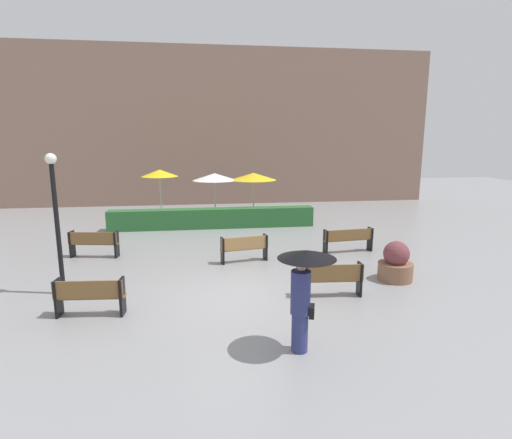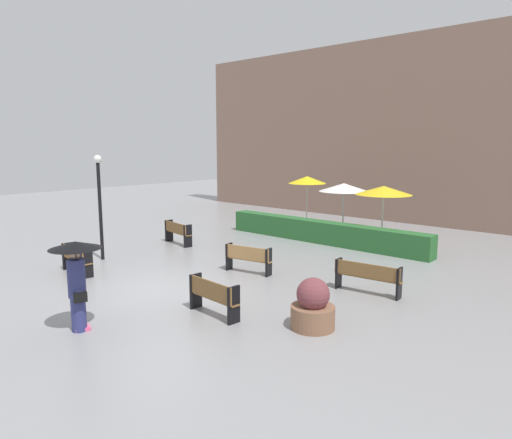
{
  "view_description": "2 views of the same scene",
  "coord_description": "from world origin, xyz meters",
  "px_view_note": "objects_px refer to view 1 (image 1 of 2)",
  "views": [
    {
      "loc": [
        -0.74,
        -10.12,
        4.07
      ],
      "look_at": [
        1.04,
        2.79,
        1.47
      ],
      "focal_mm": 28.38,
      "sensor_mm": 36.0,
      "label": 1
    },
    {
      "loc": [
        10.58,
        -7.75,
        4.09
      ],
      "look_at": [
        -0.76,
        4.87,
        1.35
      ],
      "focal_mm": 32.79,
      "sensor_mm": 36.0,
      "label": 2
    }
  ],
  "objects_px": {
    "bench_far_left": "(94,242)",
    "planter_pot": "(396,264)",
    "pedestrian_with_umbrella": "(303,283)",
    "bench_far_right": "(349,238)",
    "patio_umbrella_yellow": "(160,173)",
    "patio_umbrella_yellow_far": "(253,177)",
    "lamp_post": "(56,209)",
    "bench_mid_center": "(244,247)",
    "patio_umbrella_white": "(215,177)",
    "bench_near_right": "(333,277)",
    "bench_near_left": "(90,295)"
  },
  "relations": [
    {
      "from": "bench_mid_center",
      "to": "lamp_post",
      "type": "bearing_deg",
      "value": -157.04
    },
    {
      "from": "bench_mid_center",
      "to": "patio_umbrella_yellow_far",
      "type": "xyz_separation_m",
      "value": [
        1.2,
        6.77,
        1.73
      ]
    },
    {
      "from": "bench_near_left",
      "to": "bench_mid_center",
      "type": "xyz_separation_m",
      "value": [
        4.02,
        3.72,
        0.0
      ]
    },
    {
      "from": "bench_far_left",
      "to": "patio_umbrella_yellow",
      "type": "bearing_deg",
      "value": 75.7
    },
    {
      "from": "bench_mid_center",
      "to": "planter_pot",
      "type": "bearing_deg",
      "value": -29.39
    },
    {
      "from": "bench_far_right",
      "to": "patio_umbrella_yellow_far",
      "type": "distance_m",
      "value": 6.89
    },
    {
      "from": "bench_far_right",
      "to": "planter_pot",
      "type": "height_order",
      "value": "planter_pot"
    },
    {
      "from": "pedestrian_with_umbrella",
      "to": "bench_far_right",
      "type": "bearing_deg",
      "value": 62.77
    },
    {
      "from": "bench_mid_center",
      "to": "pedestrian_with_umbrella",
      "type": "distance_m",
      "value": 6.04
    },
    {
      "from": "bench_far_right",
      "to": "patio_umbrella_white",
      "type": "distance_m",
      "value": 7.91
    },
    {
      "from": "bench_near_right",
      "to": "patio_umbrella_yellow",
      "type": "height_order",
      "value": "patio_umbrella_yellow"
    },
    {
      "from": "bench_near_right",
      "to": "bench_far_left",
      "type": "height_order",
      "value": "bench_far_left"
    },
    {
      "from": "bench_far_left",
      "to": "planter_pot",
      "type": "height_order",
      "value": "planter_pot"
    },
    {
      "from": "bench_mid_center",
      "to": "bench_far_left",
      "type": "height_order",
      "value": "bench_far_left"
    },
    {
      "from": "planter_pot",
      "to": "patio_umbrella_yellow",
      "type": "height_order",
      "value": "patio_umbrella_yellow"
    },
    {
      "from": "bench_far_right",
      "to": "patio_umbrella_yellow",
      "type": "relative_size",
      "value": 0.75
    },
    {
      "from": "lamp_post",
      "to": "patio_umbrella_yellow_far",
      "type": "distance_m",
      "value": 10.94
    },
    {
      "from": "bench_far_left",
      "to": "planter_pot",
      "type": "bearing_deg",
      "value": -21.17
    },
    {
      "from": "bench_near_right",
      "to": "bench_mid_center",
      "type": "height_order",
      "value": "bench_near_right"
    },
    {
      "from": "bench_far_left",
      "to": "planter_pot",
      "type": "distance_m",
      "value": 10.0
    },
    {
      "from": "planter_pot",
      "to": "lamp_post",
      "type": "distance_m",
      "value": 9.47
    },
    {
      "from": "bench_far_left",
      "to": "patio_umbrella_white",
      "type": "height_order",
      "value": "patio_umbrella_white"
    },
    {
      "from": "planter_pot",
      "to": "pedestrian_with_umbrella",
      "type": "bearing_deg",
      "value": -135.88
    },
    {
      "from": "bench_mid_center",
      "to": "lamp_post",
      "type": "height_order",
      "value": "lamp_post"
    },
    {
      "from": "bench_near_right",
      "to": "lamp_post",
      "type": "bearing_deg",
      "value": 170.59
    },
    {
      "from": "lamp_post",
      "to": "patio_umbrella_yellow",
      "type": "height_order",
      "value": "lamp_post"
    },
    {
      "from": "planter_pot",
      "to": "bench_near_right",
      "type": "bearing_deg",
      "value": -156.3
    },
    {
      "from": "planter_pot",
      "to": "patio_umbrella_yellow",
      "type": "relative_size",
      "value": 0.46
    },
    {
      "from": "planter_pot",
      "to": "lamp_post",
      "type": "relative_size",
      "value": 0.31
    },
    {
      "from": "bench_far_left",
      "to": "patio_umbrella_yellow",
      "type": "height_order",
      "value": "patio_umbrella_yellow"
    },
    {
      "from": "planter_pot",
      "to": "bench_near_left",
      "type": "bearing_deg",
      "value": -170.58
    },
    {
      "from": "bench_far_left",
      "to": "patio_umbrella_yellow_far",
      "type": "height_order",
      "value": "patio_umbrella_yellow_far"
    },
    {
      "from": "pedestrian_with_umbrella",
      "to": "lamp_post",
      "type": "distance_m",
      "value": 6.81
    },
    {
      "from": "bench_far_left",
      "to": "planter_pot",
      "type": "relative_size",
      "value": 1.48
    },
    {
      "from": "bench_near_left",
      "to": "bench_near_right",
      "type": "bearing_deg",
      "value": 3.66
    },
    {
      "from": "bench_far_right",
      "to": "bench_mid_center",
      "type": "height_order",
      "value": "bench_mid_center"
    },
    {
      "from": "pedestrian_with_umbrella",
      "to": "patio_umbrella_yellow_far",
      "type": "distance_m",
      "value": 12.77
    },
    {
      "from": "bench_near_left",
      "to": "patio_umbrella_white",
      "type": "xyz_separation_m",
      "value": [
        3.31,
        10.59,
        1.73
      ]
    },
    {
      "from": "pedestrian_with_umbrella",
      "to": "patio_umbrella_yellow",
      "type": "height_order",
      "value": "patio_umbrella_yellow"
    },
    {
      "from": "bench_far_left",
      "to": "lamp_post",
      "type": "bearing_deg",
      "value": -89.47
    },
    {
      "from": "bench_far_right",
      "to": "patio_umbrella_yellow_far",
      "type": "height_order",
      "value": "patio_umbrella_yellow_far"
    },
    {
      "from": "pedestrian_with_umbrella",
      "to": "patio_umbrella_yellow_far",
      "type": "height_order",
      "value": "patio_umbrella_yellow_far"
    },
    {
      "from": "bench_far_left",
      "to": "patio_umbrella_yellow",
      "type": "xyz_separation_m",
      "value": [
        1.71,
        6.7,
        1.82
      ]
    },
    {
      "from": "planter_pot",
      "to": "patio_umbrella_yellow_far",
      "type": "xyz_separation_m",
      "value": [
        -2.99,
        9.13,
        1.75
      ]
    },
    {
      "from": "planter_pot",
      "to": "bench_mid_center",
      "type": "bearing_deg",
      "value": 150.61
    },
    {
      "from": "bench_near_left",
      "to": "bench_far_right",
      "type": "distance_m",
      "value": 9.04
    },
    {
      "from": "bench_near_right",
      "to": "bench_near_left",
      "type": "relative_size",
      "value": 0.99
    },
    {
      "from": "bench_near_left",
      "to": "bench_far_right",
      "type": "height_order",
      "value": "bench_near_left"
    },
    {
      "from": "bench_mid_center",
      "to": "patio_umbrella_white",
      "type": "bearing_deg",
      "value": 95.92
    },
    {
      "from": "bench_far_left",
      "to": "patio_umbrella_yellow_far",
      "type": "xyz_separation_m",
      "value": [
        6.34,
        5.52,
        1.7
      ]
    }
  ]
}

